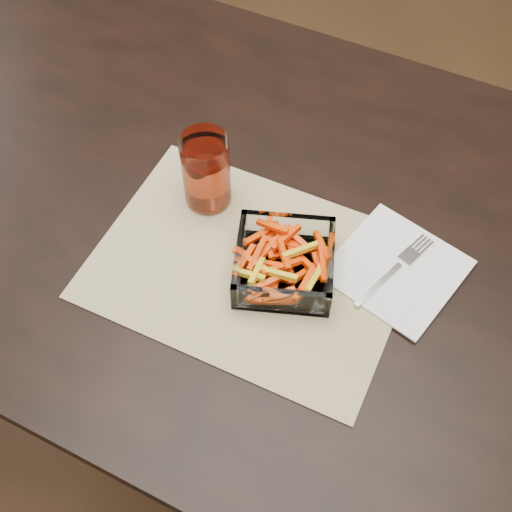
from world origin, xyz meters
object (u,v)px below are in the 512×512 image
Objects in this scene: fork at (396,268)px; glass_bowl at (284,264)px; tumbler at (206,173)px; dining_table at (266,244)px.

glass_bowl is at bearing -132.74° from fork.
glass_bowl is 1.38× the size of tumbler.
dining_table is at bearing 128.13° from glass_bowl.
tumbler reaches higher than dining_table.
dining_table is 12.35× the size of tumbler.
tumbler is at bearing 155.73° from glass_bowl.
fork is at bearing -4.20° from dining_table.
tumbler is (-0.17, 0.08, 0.04)m from glass_bowl.
fork is (0.22, -0.02, 0.10)m from dining_table.
fork reaches higher than dining_table.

